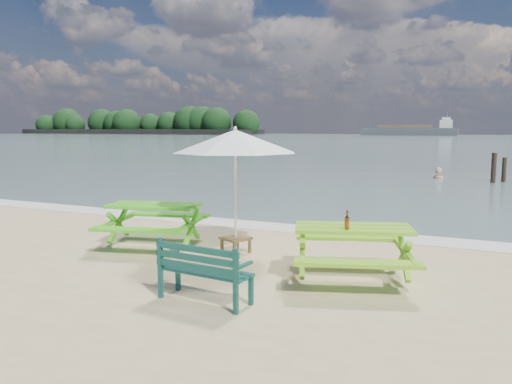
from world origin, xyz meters
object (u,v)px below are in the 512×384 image
at_px(beer_bottle, 347,223).
at_px(swimmer, 438,188).
at_px(patio_umbrella, 235,141).
at_px(side_table, 236,244).
at_px(picnic_table_right, 353,254).
at_px(park_bench, 205,283).
at_px(picnic_table_left, 154,226).

distance_m(beer_bottle, swimmer, 16.41).
height_order(patio_umbrella, beer_bottle, patio_umbrella).
bearing_deg(patio_umbrella, side_table, -90.00).
height_order(picnic_table_right, patio_umbrella, patio_umbrella).
xyz_separation_m(side_table, beer_bottle, (2.25, -0.94, 0.74)).
xyz_separation_m(patio_umbrella, swimmer, (2.14, 15.42, -2.39)).
bearing_deg(patio_umbrella, park_bench, -71.90).
relative_size(side_table, swimmer, 0.32).
relative_size(park_bench, beer_bottle, 4.75).
bearing_deg(park_bench, patio_umbrella, 108.10).
bearing_deg(side_table, beer_bottle, -22.69).
bearing_deg(picnic_table_left, park_bench, -42.69).
bearing_deg(picnic_table_right, side_table, 162.70).
height_order(picnic_table_left, picnic_table_right, same).
relative_size(picnic_table_right, patio_umbrella, 0.79).
height_order(picnic_table_right, side_table, picnic_table_right).
bearing_deg(picnic_table_right, park_bench, -131.38).
distance_m(picnic_table_right, patio_umbrella, 2.88).
distance_m(side_table, patio_umbrella, 1.84).
bearing_deg(park_bench, side_table, 108.10).
relative_size(beer_bottle, swimmer, 0.15).
height_order(picnic_table_left, swimmer, picnic_table_left).
height_order(beer_bottle, swimmer, beer_bottle).
xyz_separation_m(picnic_table_left, side_table, (1.63, 0.18, -0.23)).
bearing_deg(picnic_table_right, beer_bottle, -99.26).
bearing_deg(swimmer, picnic_table_left, -103.58).
distance_m(picnic_table_left, picnic_table_right, 3.95).
xyz_separation_m(side_table, swimmer, (2.14, 15.42, -0.56)).
bearing_deg(park_bench, swimmer, 85.67).
relative_size(park_bench, side_table, 2.20).
bearing_deg(swimmer, side_table, -97.89).
xyz_separation_m(picnic_table_right, side_table, (-2.28, 0.71, -0.23)).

